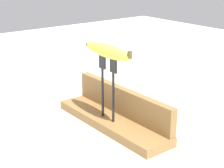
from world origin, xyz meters
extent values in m
plane|color=white|center=(0.00, 0.00, 0.00)|extent=(3.00, 3.00, 0.00)
cube|color=olive|center=(0.00, 0.00, 0.01)|extent=(0.40, 0.10, 0.03)
cube|color=olive|center=(0.00, 0.04, 0.06)|extent=(0.39, 0.02, 0.08)
cylinder|color=black|center=(-0.02, -0.01, 0.10)|extent=(0.01, 0.01, 0.14)
cube|color=black|center=(-0.02, -0.01, 0.18)|extent=(0.03, 0.01, 0.04)
cylinder|color=black|center=(0.02, -0.01, 0.10)|extent=(0.01, 0.01, 0.14)
cube|color=black|center=(0.02, -0.01, 0.18)|extent=(0.03, 0.01, 0.04)
ellipsoid|color=#DBD147|center=(0.00, -0.01, 0.22)|extent=(0.20, 0.04, 0.04)
cylinder|color=brown|center=(0.09, -0.02, 0.23)|extent=(0.01, 0.01, 0.02)
sphere|color=#3F2D19|center=(-0.09, -0.01, 0.22)|extent=(0.01, 0.01, 0.01)
camera|label=1|loc=(0.75, -0.59, 0.45)|focal=58.95mm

